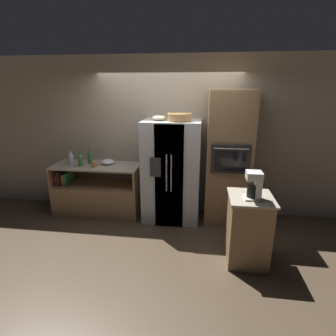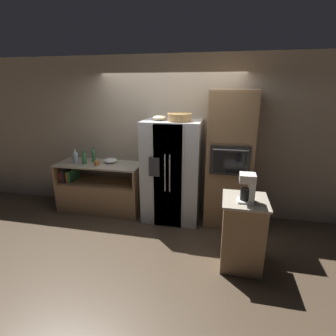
# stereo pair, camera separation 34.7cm
# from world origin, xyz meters

# --- Properties ---
(ground_plane) EXTENTS (20.00, 20.00, 0.00)m
(ground_plane) POSITION_xyz_m (0.00, 0.00, 0.00)
(ground_plane) COLOR #4C3D2D
(wall_back) EXTENTS (12.00, 0.06, 2.80)m
(wall_back) POSITION_xyz_m (0.00, 0.47, 1.40)
(wall_back) COLOR tan
(wall_back) RESTS_ON ground_plane
(counter_left) EXTENTS (1.56, 0.64, 0.92)m
(counter_left) POSITION_xyz_m (-1.29, 0.12, 0.33)
(counter_left) COLOR #93704C
(counter_left) RESTS_ON ground_plane
(refrigerator) EXTENTS (0.96, 0.74, 1.74)m
(refrigerator) POSITION_xyz_m (0.10, 0.08, 0.87)
(refrigerator) COLOR silver
(refrigerator) RESTS_ON ground_plane
(wall_oven) EXTENTS (0.73, 0.67, 2.23)m
(wall_oven) POSITION_xyz_m (1.05, 0.14, 1.12)
(wall_oven) COLOR #93704C
(wall_oven) RESTS_ON ground_plane
(island_counter) EXTENTS (0.56, 0.60, 0.93)m
(island_counter) POSITION_xyz_m (1.25, -1.01, 0.47)
(island_counter) COLOR #93704C
(island_counter) RESTS_ON ground_plane
(wicker_basket) EXTENTS (0.39, 0.39, 0.13)m
(wicker_basket) POSITION_xyz_m (0.23, 0.02, 1.81)
(wicker_basket) COLOR tan
(wicker_basket) RESTS_ON refrigerator
(fruit_bowl) EXTENTS (0.24, 0.24, 0.08)m
(fruit_bowl) POSITION_xyz_m (-0.11, 0.10, 1.78)
(fruit_bowl) COLOR beige
(fruit_bowl) RESTS_ON refrigerator
(bottle_tall) EXTENTS (0.09, 0.09, 0.25)m
(bottle_tall) POSITION_xyz_m (-1.71, 0.08, 1.04)
(bottle_tall) COLOR silver
(bottle_tall) RESTS_ON counter_left
(bottle_short) EXTENTS (0.08, 0.08, 0.25)m
(bottle_short) POSITION_xyz_m (-1.52, 0.03, 1.04)
(bottle_short) COLOR #33723F
(bottle_short) RESTS_ON counter_left
(bottle_wide) EXTENTS (0.07, 0.07, 0.29)m
(bottle_wide) POSITION_xyz_m (-1.42, 0.21, 1.05)
(bottle_wide) COLOR #33723F
(bottle_wide) RESTS_ON counter_left
(mug) EXTENTS (0.11, 0.08, 0.08)m
(mug) POSITION_xyz_m (-1.26, 0.00, 0.96)
(mug) COLOR orange
(mug) RESTS_ON counter_left
(mixing_bowl) EXTENTS (0.25, 0.25, 0.09)m
(mixing_bowl) POSITION_xyz_m (-1.09, 0.21, 0.97)
(mixing_bowl) COLOR white
(mixing_bowl) RESTS_ON counter_left
(coffee_maker) EXTENTS (0.19, 0.19, 0.35)m
(coffee_maker) POSITION_xyz_m (1.26, -1.07, 1.13)
(coffee_maker) COLOR white
(coffee_maker) RESTS_ON island_counter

